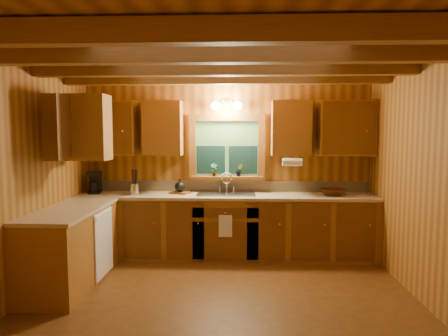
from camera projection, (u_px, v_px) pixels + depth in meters
name	position (u px, v px, depth m)	size (l,w,h in m)	color
room	(221.00, 180.00, 4.10)	(4.20, 4.20, 4.20)	brown
ceiling_beams	(221.00, 61.00, 4.00)	(4.20, 2.54, 0.18)	brown
base_cabinets	(189.00, 232.00, 5.48)	(4.20, 2.22, 0.86)	brown
countertop	(190.00, 199.00, 5.44)	(4.20, 2.24, 0.04)	tan
backsplash	(227.00, 186.00, 6.01)	(4.20, 0.02, 0.16)	tan
dishwasher_panel	(104.00, 243.00, 4.92)	(0.02, 0.60, 0.80)	white
upper_cabinets	(185.00, 128.00, 5.49)	(4.19, 1.77, 0.78)	brown
window	(227.00, 150.00, 5.94)	(1.12, 0.08, 1.00)	brown
window_sill	(227.00, 177.00, 5.93)	(1.06, 0.14, 0.04)	brown
wall_sconce	(227.00, 106.00, 5.76)	(0.45, 0.21, 0.17)	black
paper_towel_roll	(292.00, 162.00, 5.58)	(0.11, 0.11, 0.27)	white
dish_towel	(225.00, 226.00, 5.43)	(0.18, 0.01, 0.30)	white
sink	(226.00, 197.00, 5.74)	(0.82, 0.48, 0.43)	silver
coffee_maker	(95.00, 182.00, 5.83)	(0.18, 0.23, 0.32)	black
utensil_crock	(134.00, 188.00, 5.71)	(0.13, 0.13, 0.36)	silver
cutting_board	(180.00, 193.00, 5.81)	(0.27, 0.19, 0.02)	brown
teakettle	(180.00, 187.00, 5.80)	(0.15, 0.15, 0.19)	black
wicker_basket	(333.00, 192.00, 5.67)	(0.36, 0.36, 0.09)	#48230C
potted_plant_left	(214.00, 170.00, 5.90)	(0.10, 0.07, 0.19)	brown
potted_plant_right	(239.00, 170.00, 5.91)	(0.10, 0.08, 0.18)	brown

